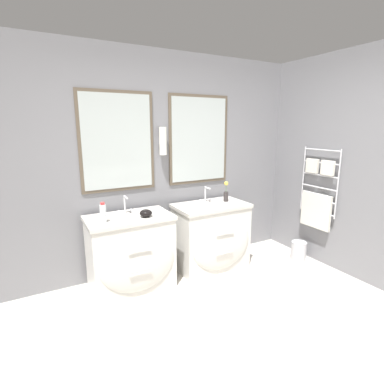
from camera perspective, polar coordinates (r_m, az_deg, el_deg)
name	(u,v)px	position (r m, az deg, el deg)	size (l,w,h in m)	color
ground_plane	(264,372)	(2.60, 13.55, -30.37)	(16.00, 16.00, 0.00)	#BCB5A8
wall_back	(157,163)	(3.63, -6.69, 5.41)	(5.38, 0.17, 2.60)	slate
wall_right	(342,166)	(3.99, 26.68, 4.52)	(0.13, 3.92, 2.60)	slate
vanity_left	(132,252)	(3.37, -11.44, -11.12)	(0.90, 0.59, 0.82)	silver
vanity_right	(212,235)	(3.77, 3.84, -8.26)	(0.90, 0.59, 0.82)	silver
faucet_left	(125,205)	(3.35, -12.62, -2.37)	(0.17, 0.12, 0.20)	silver
faucet_right	(206,194)	(3.76, 2.65, -0.48)	(0.17, 0.12, 0.20)	silver
toiletry_bottle	(103,213)	(3.09, -16.57, -3.87)	(0.06, 0.06, 0.21)	silver
amenity_bowl	(146,213)	(3.19, -8.78, -4.00)	(0.13, 0.13, 0.08)	black
flower_vase	(226,193)	(3.80, 6.49, -0.22)	(0.06, 0.06, 0.26)	#332D2D
soap_dish	(196,207)	(3.47, 0.73, -2.92)	(0.11, 0.08, 0.04)	white
waste_bin	(299,250)	(4.32, 19.65, -10.40)	(0.20, 0.20, 0.25)	#B7B7BC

